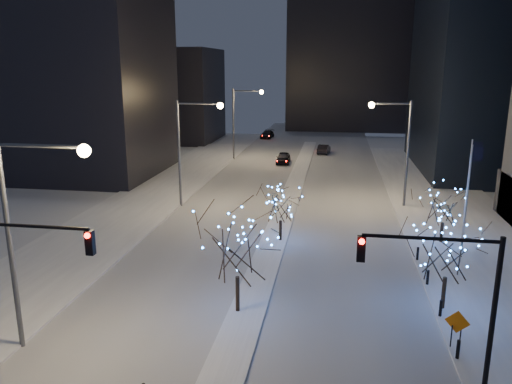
% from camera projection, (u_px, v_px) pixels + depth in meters
% --- Properties ---
extents(road, '(20.00, 130.00, 0.02)m').
position_uv_depth(road, '(293.00, 190.00, 53.85)').
color(road, silver).
rests_on(road, ground).
extents(median, '(2.00, 80.00, 0.15)m').
position_uv_depth(median, '(288.00, 201.00, 49.04)').
color(median, white).
rests_on(median, ground).
extents(east_sidewalk, '(10.00, 90.00, 0.15)m').
position_uv_depth(east_sidewalk, '(476.00, 245.00, 37.16)').
color(east_sidewalk, white).
rests_on(east_sidewalk, ground).
extents(west_sidewalk, '(8.00, 90.00, 0.15)m').
position_uv_depth(west_sidewalk, '(110.00, 225.00, 41.63)').
color(west_sidewalk, white).
rests_on(west_sidewalk, ground).
extents(filler_west_near, '(22.00, 18.00, 24.00)m').
position_uv_depth(filler_west_near, '(66.00, 75.00, 60.02)').
color(filler_west_near, black).
rests_on(filler_west_near, ground).
extents(filler_west_far, '(18.00, 16.00, 16.00)m').
position_uv_depth(filler_west_far, '(166.00, 95.00, 89.41)').
color(filler_west_far, black).
rests_on(filler_west_far, ground).
extents(horizon_block, '(24.00, 14.00, 42.00)m').
position_uv_depth(horizon_block, '(348.00, 26.00, 102.35)').
color(horizon_block, black).
rests_on(horizon_block, ground).
extents(street_lamp_w_near, '(4.40, 0.56, 10.00)m').
position_uv_depth(street_lamp_w_near, '(28.00, 217.00, 22.05)').
color(street_lamp_w_near, '#595E66').
rests_on(street_lamp_w_near, ground).
extents(street_lamp_w_mid, '(4.40, 0.56, 10.00)m').
position_uv_depth(street_lamp_w_mid, '(190.00, 139.00, 45.98)').
color(street_lamp_w_mid, '#595E66').
rests_on(street_lamp_w_mid, ground).
extents(street_lamp_w_far, '(4.40, 0.56, 10.00)m').
position_uv_depth(street_lamp_w_far, '(241.00, 114.00, 69.91)').
color(street_lamp_w_far, '#595E66').
rests_on(street_lamp_w_far, ground).
extents(street_lamp_east, '(3.90, 0.56, 10.00)m').
position_uv_depth(street_lamp_east, '(398.00, 139.00, 45.93)').
color(street_lamp_east, '#595E66').
rests_on(street_lamp_east, ground).
extents(traffic_signal_west, '(5.26, 0.43, 7.00)m').
position_uv_depth(traffic_signal_west, '(15.00, 272.00, 20.48)').
color(traffic_signal_west, black).
rests_on(traffic_signal_west, ground).
extents(traffic_signal_east, '(5.26, 0.43, 7.00)m').
position_uv_depth(traffic_signal_east, '(452.00, 291.00, 18.75)').
color(traffic_signal_east, black).
rests_on(traffic_signal_east, ground).
extents(flagpoles, '(1.35, 2.60, 8.00)m').
position_uv_depth(flagpoles, '(468.00, 191.00, 33.62)').
color(flagpoles, silver).
rests_on(flagpoles, east_sidewalk).
extents(bollards, '(0.16, 12.16, 0.90)m').
position_uv_depth(bollards, '(434.00, 292.00, 28.20)').
color(bollards, black).
rests_on(bollards, east_sidewalk).
extents(car_near, '(1.88, 4.50, 1.52)m').
position_uv_depth(car_near, '(283.00, 158.00, 68.52)').
color(car_near, black).
rests_on(car_near, ground).
extents(car_mid, '(2.04, 4.40, 1.40)m').
position_uv_depth(car_mid, '(324.00, 149.00, 76.25)').
color(car_mid, black).
rests_on(car_mid, ground).
extents(car_far, '(2.33, 4.94, 1.39)m').
position_uv_depth(car_far, '(267.00, 135.00, 92.61)').
color(car_far, black).
rests_on(car_far, ground).
extents(holiday_tree_median_near, '(5.53, 5.53, 5.99)m').
position_uv_depth(holiday_tree_median_near, '(237.00, 244.00, 26.06)').
color(holiday_tree_median_near, black).
rests_on(holiday_tree_median_near, median).
extents(holiday_tree_median_far, '(3.35, 3.35, 4.27)m').
position_uv_depth(holiday_tree_median_far, '(281.00, 205.00, 37.33)').
color(holiday_tree_median_far, black).
rests_on(holiday_tree_median_far, median).
extents(holiday_tree_plaza_near, '(5.56, 5.56, 5.32)m').
position_uv_depth(holiday_tree_plaza_near, '(448.00, 249.00, 26.46)').
color(holiday_tree_plaza_near, black).
rests_on(holiday_tree_plaza_near, east_sidewalk).
extents(holiday_tree_plaza_far, '(4.70, 4.70, 4.56)m').
position_uv_depth(holiday_tree_plaza_far, '(444.00, 205.00, 36.85)').
color(holiday_tree_plaza_far, black).
rests_on(holiday_tree_plaza_far, east_sidewalk).
extents(construction_sign, '(1.08, 0.41, 1.87)m').
position_uv_depth(construction_sign, '(457.00, 325.00, 23.20)').
color(construction_sign, black).
rests_on(construction_sign, east_sidewalk).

